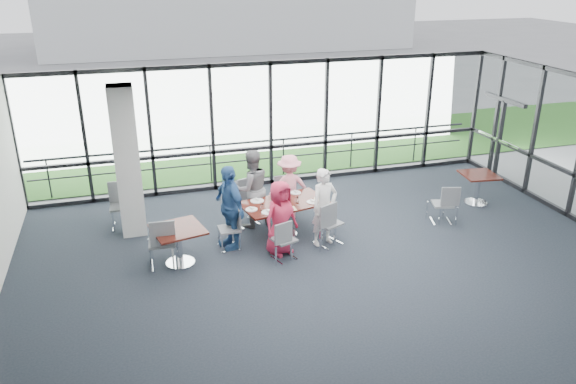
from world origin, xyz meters
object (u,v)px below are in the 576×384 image
object	(u,v)px
diner_end	(229,207)
chair_spare_lb	(121,207)
chair_main_fl	(245,204)
structural_column	(127,162)
chair_spare_la	(162,242)
chair_main_nr	(329,223)
side_table_left	(178,233)
main_table	(284,208)
chair_spare_r	(443,204)
side_table_right	(479,179)
chair_main_fr	(285,197)
diner_far_left	(252,189)
diner_far_right	(289,187)
chair_main_end	(229,229)
diner_near_right	(324,207)
chair_main_nl	(284,240)
diner_near_left	(280,218)

from	to	relation	value
diner_end	chair_spare_lb	bearing A→B (deg)	-144.73
chair_spare_lb	chair_main_fl	bearing A→B (deg)	169.78
structural_column	chair_main_fl	world-z (taller)	structural_column
chair_spare_la	diner_end	bearing A→B (deg)	20.87
chair_main_fl	chair_spare_la	world-z (taller)	chair_spare_la
diner_end	chair_main_nr	world-z (taller)	diner_end
side_table_left	chair_spare_lb	world-z (taller)	chair_spare_lb
main_table	chair_spare_r	world-z (taller)	chair_spare_r
side_table_right	chair_main_fr	xyz separation A→B (m)	(-4.64, 0.68, -0.19)
diner_far_left	chair_main_fr	xyz separation A→B (m)	(0.85, 0.33, -0.44)
chair_spare_r	structural_column	bearing A→B (deg)	-175.68
chair_main_fr	side_table_left	bearing A→B (deg)	31.25
chair_main_fl	diner_end	bearing A→B (deg)	41.11
diner_far_right	chair_main_fr	world-z (taller)	diner_far_right
structural_column	chair_main_nr	size ratio (longest dim) A/B	3.35
chair_main_fr	chair_main_nr	bearing A→B (deg)	104.10
chair_spare_la	diner_far_right	bearing A→B (deg)	30.51
main_table	chair_spare_la	distance (m)	2.68
structural_column	chair_spare_lb	distance (m)	1.19
diner_end	chair_spare_la	size ratio (longest dim) A/B	1.75
side_table_right	chair_main_fr	distance (m)	4.69
chair_main_fr	chair_main_end	size ratio (longest dim) A/B	1.01
side_table_left	chair_main_end	distance (m)	1.13
diner_far_left	diner_end	distance (m)	1.08
chair_main_fr	chair_spare_r	distance (m)	3.54
diner_near_right	main_table	bearing A→B (deg)	121.72
chair_main_nl	chair_main_end	xyz separation A→B (m)	(-0.93, 0.76, 0.01)
chair_spare_la	chair_main_end	bearing A→B (deg)	18.58
side_table_left	chair_main_end	world-z (taller)	chair_main_end
diner_near_left	chair_main_fl	size ratio (longest dim) A/B	1.55
diner_end	chair_spare_r	bearing A→B (deg)	69.92
diner_near_left	chair_spare_la	size ratio (longest dim) A/B	1.52
diner_near_left	chair_main_fl	world-z (taller)	diner_near_left
chair_main_nr	chair_spare_la	distance (m)	3.35
diner_far_left	chair_main_fl	distance (m)	0.42
diner_near_left	diner_far_left	bearing A→B (deg)	76.30
side_table_left	diner_end	xyz separation A→B (m)	(1.08, 0.42, 0.24)
diner_end	chair_main_nl	size ratio (longest dim) A/B	2.09
diner_far_right	chair_main_end	world-z (taller)	diner_far_right
chair_main_nl	chair_main_fr	distance (m)	2.11
chair_main_end	chair_spare_la	bearing A→B (deg)	-76.30
main_table	chair_main_fl	size ratio (longest dim) A/B	1.97
structural_column	chair_main_fl	size ratio (longest dim) A/B	3.25
side_table_left	chair_main_fr	bearing A→B (deg)	31.86
diner_near_right	chair_main_fr	distance (m)	1.69
chair_main_fl	main_table	bearing A→B (deg)	111.89
structural_column	chair_main_fr	bearing A→B (deg)	-0.87
diner_near_left	chair_main_nl	size ratio (longest dim) A/B	1.81
chair_spare_lb	chair_spare_r	world-z (taller)	chair_spare_lb
main_table	side_table_right	world-z (taller)	same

